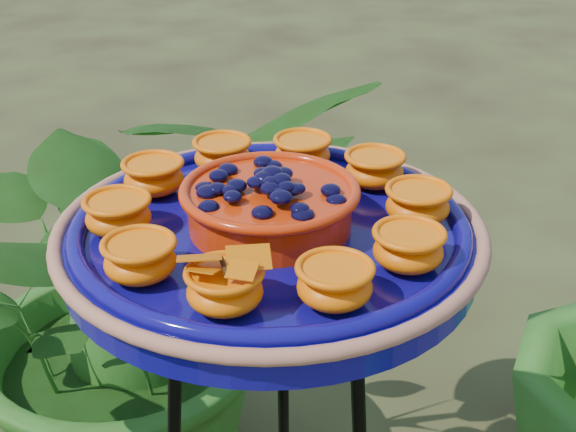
# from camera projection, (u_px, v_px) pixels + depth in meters

# --- Properties ---
(feeder_dish) EXTENTS (0.53, 0.53, 0.11)m
(feeder_dish) POSITION_uv_depth(u_px,v_px,m) (270.00, 228.00, 0.93)
(feeder_dish) COLOR #0D0863
(feeder_dish) RESTS_ON tripod_stand
(shrub_back_left) EXTENTS (1.20, 1.15, 1.03)m
(shrub_back_left) POSITION_uv_depth(u_px,v_px,m) (132.00, 294.00, 1.69)
(shrub_back_left) COLOR #2A5516
(shrub_back_left) RESTS_ON ground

